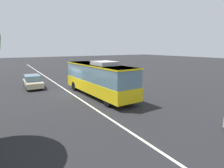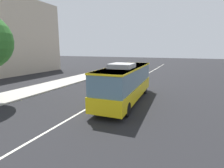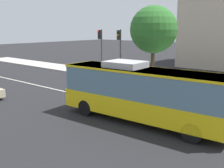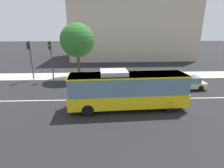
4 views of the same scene
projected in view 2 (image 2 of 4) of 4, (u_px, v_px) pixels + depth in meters
The scene contains 5 objects.
ground_plane at pixel (114, 93), 18.52m from camera, with size 160.00×160.00×0.00m, color black.
sidewalk_kerb at pixel (51, 85), 21.97m from camera, with size 80.00×3.82×0.14m, color #B2ADA3.
lane_centre_line at pixel (114, 93), 18.52m from camera, with size 76.00×0.16×0.01m, color silver.
transit_bus at pixel (126, 81), 15.23m from camera, with size 10.12×3.03×3.46m.
sedan_beige_ahead at pixel (109, 77), 24.07m from camera, with size 4.52×1.86×1.46m.
Camera 2 is at (-16.53, -7.04, 4.59)m, focal length 27.87 mm.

